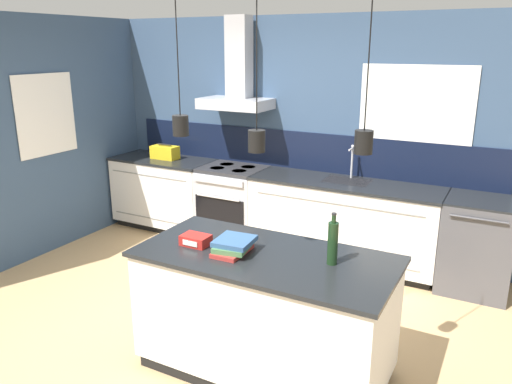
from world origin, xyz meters
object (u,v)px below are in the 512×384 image
at_px(bottle_on_island, 333,242).
at_px(red_supply_box, 196,240).
at_px(dishwasher, 477,245).
at_px(book_stack, 234,245).
at_px(oven_range, 233,204).
at_px(yellow_toolbox, 165,152).

xyz_separation_m(bottle_on_island, red_supply_box, (-0.97, -0.15, -0.11)).
bearing_deg(dishwasher, red_supply_box, -128.73).
bearing_deg(book_stack, dishwasher, 56.40).
bearing_deg(oven_range, dishwasher, 0.09).
bearing_deg(oven_range, book_stack, -59.31).
height_order(dishwasher, yellow_toolbox, yellow_toolbox).
xyz_separation_m(bottle_on_island, book_stack, (-0.66, -0.14, -0.10)).
height_order(bottle_on_island, red_supply_box, bottle_on_island).
bearing_deg(yellow_toolbox, red_supply_box, -47.86).
height_order(oven_range, book_stack, book_stack).
bearing_deg(yellow_toolbox, oven_range, -0.25).
xyz_separation_m(dishwasher, yellow_toolbox, (-3.67, 0.00, 0.54)).
distance_m(oven_range, book_stack, 2.53).
distance_m(book_stack, yellow_toolbox, 3.11).
relative_size(oven_range, dishwasher, 1.00).
relative_size(dishwasher, book_stack, 2.78).
bearing_deg(book_stack, bottle_on_island, 11.82).
bearing_deg(yellow_toolbox, dishwasher, -0.00).
relative_size(dishwasher, bottle_on_island, 2.60).
relative_size(oven_range, red_supply_box, 4.53).
bearing_deg(dishwasher, yellow_toolbox, 180.00).
relative_size(oven_range, book_stack, 2.78).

